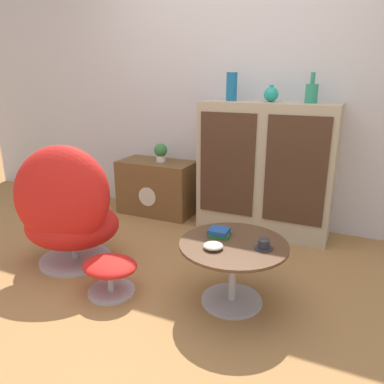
# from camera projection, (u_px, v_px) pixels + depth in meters

# --- Properties ---
(ground_plane) EXTENTS (12.00, 12.00, 0.00)m
(ground_plane) POSITION_uv_depth(u_px,v_px,m) (157.00, 291.00, 2.49)
(ground_plane) COLOR #A87542
(wall_back) EXTENTS (6.40, 0.06, 2.60)m
(wall_back) POSITION_uv_depth(u_px,v_px,m) (236.00, 83.00, 3.43)
(wall_back) COLOR silver
(wall_back) RESTS_ON ground_plane
(sideboard) EXTENTS (1.15, 0.42, 1.16)m
(sideboard) POSITION_uv_depth(u_px,v_px,m) (265.00, 169.00, 3.28)
(sideboard) COLOR tan
(sideboard) RESTS_ON ground_plane
(tv_console) EXTENTS (0.76, 0.40, 0.54)m
(tv_console) POSITION_uv_depth(u_px,v_px,m) (157.00, 187.00, 3.83)
(tv_console) COLOR brown
(tv_console) RESTS_ON ground_plane
(egg_chair) EXTENTS (0.86, 0.82, 0.94)m
(egg_chair) POSITION_uv_depth(u_px,v_px,m) (67.00, 212.00, 2.71)
(egg_chair) COLOR #B7B7BC
(egg_chair) RESTS_ON ground_plane
(ottoman) EXTENTS (0.37, 0.31, 0.24)m
(ottoman) POSITION_uv_depth(u_px,v_px,m) (110.00, 270.00, 2.42)
(ottoman) COLOR #B7B7BC
(ottoman) RESTS_ON ground_plane
(coffee_table) EXTENTS (0.66, 0.66, 0.41)m
(coffee_table) POSITION_uv_depth(u_px,v_px,m) (233.00, 261.00, 2.28)
(coffee_table) COLOR #B7B7BC
(coffee_table) RESTS_ON ground_plane
(vase_leftmost) EXTENTS (0.09, 0.09, 0.24)m
(vase_leftmost) POSITION_uv_depth(u_px,v_px,m) (232.00, 87.00, 3.21)
(vase_leftmost) COLOR #196699
(vase_leftmost) RESTS_ON sideboard
(vase_inner_left) EXTENTS (0.12, 0.12, 0.14)m
(vase_inner_left) POSITION_uv_depth(u_px,v_px,m) (271.00, 94.00, 3.09)
(vase_inner_left) COLOR teal
(vase_inner_left) RESTS_ON sideboard
(vase_inner_right) EXTENTS (0.10, 0.10, 0.24)m
(vase_inner_right) POSITION_uv_depth(u_px,v_px,m) (312.00, 93.00, 2.96)
(vase_inner_right) COLOR #2D8E6B
(vase_inner_right) RESTS_ON sideboard
(potted_plant) EXTENTS (0.13, 0.13, 0.18)m
(potted_plant) POSITION_uv_depth(u_px,v_px,m) (161.00, 152.00, 3.69)
(potted_plant) COLOR silver
(potted_plant) RESTS_ON tv_console
(teacup) EXTENTS (0.11, 0.11, 0.06)m
(teacup) POSITION_uv_depth(u_px,v_px,m) (264.00, 245.00, 2.17)
(teacup) COLOR #2D2D33
(teacup) RESTS_ON coffee_table
(book_stack) EXTENTS (0.14, 0.13, 0.05)m
(book_stack) POSITION_uv_depth(u_px,v_px,m) (219.00, 232.00, 2.34)
(book_stack) COLOR #237038
(book_stack) RESTS_ON coffee_table
(bowl) EXTENTS (0.12, 0.12, 0.04)m
(bowl) POSITION_uv_depth(u_px,v_px,m) (213.00, 246.00, 2.17)
(bowl) COLOR beige
(bowl) RESTS_ON coffee_table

